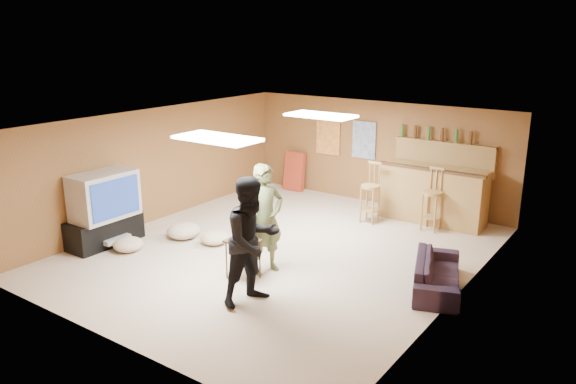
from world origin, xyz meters
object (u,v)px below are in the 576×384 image
Objects in this scene: person_black at (252,241)px; sofa at (437,273)px; person_olive at (266,219)px; tray_table at (243,259)px; tv_body at (104,195)px; bar_counter at (433,195)px.

person_black is 2.75m from sofa.
person_olive reaches higher than tray_table.
person_black reaches higher than tray_table.
tv_body is 0.55× the size of bar_counter.
tray_table is at bearing 64.75° from person_black.
bar_counter is 1.17× the size of person_olive.
person_black is at bearing -134.54° from person_olive.
bar_counter is 4.37m from tray_table.
sofa is (1.92, 1.86, -0.66)m from person_black.
tv_body is at bearing 121.56° from person_olive.
person_olive reaches higher than bar_counter.
bar_counter is 3.95m from person_olive.
bar_counter is 3.06m from sofa.
person_olive reaches higher than sofa.
sofa is at bearing 17.20° from tv_body.
person_black is (-0.74, -4.66, 0.34)m from bar_counter.
person_black is (0.47, -0.91, 0.03)m from person_olive.
person_olive is 0.96× the size of person_black.
sofa is (1.18, -2.80, -0.32)m from bar_counter.
tv_body is 3.02m from person_olive.
sofa is 2.59× the size of tray_table.
tv_body is 0.69× the size of sofa.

